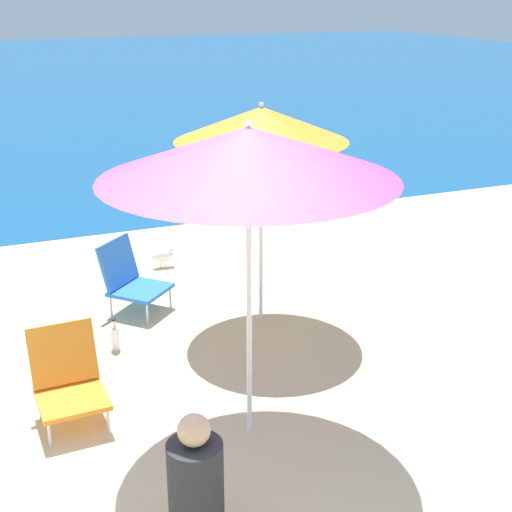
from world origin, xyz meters
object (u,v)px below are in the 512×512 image
beach_chair_orange (68,378)px  water_bottle (115,337)px  person_seated_near (196,499)px  seagull (163,255)px  beach_umbrella_purple (249,154)px  beach_chair_blue (130,277)px  beach_umbrella_orange (261,124)px

beach_chair_orange → water_bottle: (0.52, 0.92, -0.21)m
beach_chair_orange → person_seated_near: (0.45, -1.66, 0.05)m
seagull → person_seated_near: bearing=-102.9°
beach_umbrella_purple → beach_chair_orange: bearing=149.0°
beach_chair_blue → person_seated_near: person_seated_near is taller
beach_chair_orange → water_bottle: beach_chair_orange is taller
beach_umbrella_orange → beach_chair_blue: size_ratio=2.76×
beach_umbrella_orange → beach_umbrella_purple: (-0.79, -1.68, 0.15)m
beach_chair_blue → beach_umbrella_orange: bearing=-76.6°
beach_chair_blue → person_seated_near: size_ratio=0.83×
beach_umbrella_orange → beach_chair_orange: bearing=-152.9°
person_seated_near → water_bottle: person_seated_near is taller
water_bottle → seagull: (0.92, 1.77, 0.02)m
beach_umbrella_purple → seagull: bearing=85.0°
water_bottle → seagull: water_bottle is taller
beach_umbrella_orange → seagull: bearing=106.1°
beach_umbrella_purple → person_seated_near: beach_umbrella_purple is taller
beach_umbrella_orange → person_seated_near: size_ratio=2.29×
beach_umbrella_purple → person_seated_near: bearing=-125.7°
seagull → beach_umbrella_purple: bearing=-95.0°
water_bottle → seagull: size_ratio=1.10×
water_bottle → beach_umbrella_orange: bearing=2.8°
person_seated_near → water_bottle: size_ratio=3.06×
beach_umbrella_orange → beach_chair_blue: bearing=146.9°
beach_umbrella_purple → seagull: 3.88m
beach_chair_blue → water_bottle: size_ratio=2.54×
beach_chair_blue → person_seated_near: 3.39m
person_seated_near → seagull: size_ratio=3.36×
beach_chair_blue → water_bottle: 0.87m
beach_chair_orange → beach_umbrella_purple: bearing=-33.2°
beach_umbrella_orange → person_seated_near: 3.39m
beach_umbrella_purple → beach_chair_orange: size_ratio=3.28×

